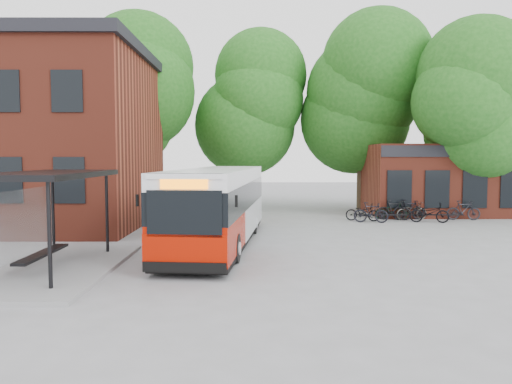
{
  "coord_description": "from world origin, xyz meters",
  "views": [
    {
      "loc": [
        1.32,
        -15.24,
        3.29
      ],
      "look_at": [
        1.39,
        3.15,
        2.0
      ],
      "focal_mm": 35.0,
      "sensor_mm": 36.0,
      "label": 1
    }
  ],
  "objects_px": {
    "bicycle_0": "(362,212)",
    "bicycle_1": "(371,213)",
    "bicycle_5": "(409,210)",
    "bus_shelter": "(52,221)",
    "bicycle_6": "(429,213)",
    "bicycle_2": "(391,211)",
    "bicycle_4": "(412,211)",
    "bicycle_7": "(463,210)",
    "city_bus": "(219,207)",
    "bicycle_3": "(394,210)"
  },
  "relations": [
    {
      "from": "bicycle_2",
      "to": "bicycle_4",
      "type": "bearing_deg",
      "value": -78.72
    },
    {
      "from": "bus_shelter",
      "to": "bicycle_3",
      "type": "xyz_separation_m",
      "value": [
        13.15,
        11.7,
        -0.92
      ]
    },
    {
      "from": "bicycle_0",
      "to": "bicycle_1",
      "type": "height_order",
      "value": "bicycle_1"
    },
    {
      "from": "bicycle_0",
      "to": "bicycle_5",
      "type": "distance_m",
      "value": 2.58
    },
    {
      "from": "bicycle_7",
      "to": "bicycle_1",
      "type": "bearing_deg",
      "value": 107.87
    },
    {
      "from": "bicycle_1",
      "to": "bicycle_7",
      "type": "xyz_separation_m",
      "value": [
        5.08,
        1.01,
        -0.0
      ]
    },
    {
      "from": "bicycle_1",
      "to": "bicycle_6",
      "type": "relative_size",
      "value": 0.89
    },
    {
      "from": "bicycle_5",
      "to": "bicycle_7",
      "type": "height_order",
      "value": "bicycle_5"
    },
    {
      "from": "bus_shelter",
      "to": "bicycle_1",
      "type": "distance_m",
      "value": 15.82
    },
    {
      "from": "city_bus",
      "to": "bicycle_0",
      "type": "relative_size",
      "value": 6.51
    },
    {
      "from": "bicycle_0",
      "to": "bicycle_3",
      "type": "distance_m",
      "value": 1.77
    },
    {
      "from": "bicycle_2",
      "to": "bicycle_6",
      "type": "xyz_separation_m",
      "value": [
        1.59,
        -1.25,
        0.07
      ]
    },
    {
      "from": "bicycle_1",
      "to": "bus_shelter",
      "type": "bearing_deg",
      "value": 146.15
    },
    {
      "from": "bicycle_3",
      "to": "bicycle_7",
      "type": "distance_m",
      "value": 3.62
    },
    {
      "from": "city_bus",
      "to": "bicycle_5",
      "type": "xyz_separation_m",
      "value": [
        9.46,
        7.42,
        -0.9
      ]
    },
    {
      "from": "bicycle_1",
      "to": "bicycle_5",
      "type": "relative_size",
      "value": 0.97
    },
    {
      "from": "bicycle_3",
      "to": "bicycle_6",
      "type": "xyz_separation_m",
      "value": [
        1.49,
        -1.07,
        -0.02
      ]
    },
    {
      "from": "bus_shelter",
      "to": "bicycle_4",
      "type": "xyz_separation_m",
      "value": [
        14.1,
        11.75,
        -0.98
      ]
    },
    {
      "from": "bicycle_0",
      "to": "bicycle_2",
      "type": "distance_m",
      "value": 1.73
    },
    {
      "from": "bicycle_2",
      "to": "bicycle_6",
      "type": "relative_size",
      "value": 0.87
    },
    {
      "from": "city_bus",
      "to": "bicycle_1",
      "type": "relative_size",
      "value": 6.59
    },
    {
      "from": "bicycle_2",
      "to": "bicycle_3",
      "type": "relative_size",
      "value": 0.94
    },
    {
      "from": "city_bus",
      "to": "bicycle_2",
      "type": "relative_size",
      "value": 6.8
    },
    {
      "from": "bicycle_0",
      "to": "bicycle_4",
      "type": "xyz_separation_m",
      "value": [
        2.68,
        0.44,
        0.02
      ]
    },
    {
      "from": "bicycle_0",
      "to": "bicycle_6",
      "type": "xyz_separation_m",
      "value": [
        3.22,
        -0.69,
        0.05
      ]
    },
    {
      "from": "bicycle_1",
      "to": "bicycle_2",
      "type": "distance_m",
      "value": 1.86
    },
    {
      "from": "city_bus",
      "to": "bicycle_4",
      "type": "distance_m",
      "value": 12.15
    },
    {
      "from": "bicycle_3",
      "to": "bus_shelter",
      "type": "bearing_deg",
      "value": 149.06
    },
    {
      "from": "bus_shelter",
      "to": "bicycle_7",
      "type": "bearing_deg",
      "value": 34.7
    },
    {
      "from": "bicycle_4",
      "to": "bicycle_5",
      "type": "xyz_separation_m",
      "value": [
        -0.14,
        0.03,
        0.06
      ]
    },
    {
      "from": "bicycle_0",
      "to": "bicycle_1",
      "type": "bearing_deg",
      "value": -139.06
    },
    {
      "from": "bicycle_0",
      "to": "bicycle_1",
      "type": "xyz_separation_m",
      "value": [
        0.27,
        -0.71,
        0.06
      ]
    },
    {
      "from": "bicycle_1",
      "to": "bicycle_7",
      "type": "bearing_deg",
      "value": -64.85
    },
    {
      "from": "bicycle_3",
      "to": "bicycle_6",
      "type": "height_order",
      "value": "bicycle_3"
    },
    {
      "from": "bicycle_4",
      "to": "bicycle_5",
      "type": "bearing_deg",
      "value": 60.52
    },
    {
      "from": "bicycle_2",
      "to": "bicycle_1",
      "type": "bearing_deg",
      "value": 151.2
    },
    {
      "from": "bicycle_4",
      "to": "bicycle_6",
      "type": "distance_m",
      "value": 1.25
    },
    {
      "from": "bicycle_6",
      "to": "bicycle_7",
      "type": "height_order",
      "value": "bicycle_7"
    },
    {
      "from": "bicycle_7",
      "to": "bus_shelter",
      "type": "bearing_deg",
      "value": 131.36
    },
    {
      "from": "bicycle_1",
      "to": "bicycle_7",
      "type": "relative_size",
      "value": 1.0
    },
    {
      "from": "city_bus",
      "to": "bicycle_6",
      "type": "distance_m",
      "value": 11.96
    },
    {
      "from": "bus_shelter",
      "to": "bicycle_3",
      "type": "relative_size",
      "value": 4.0
    },
    {
      "from": "bicycle_1",
      "to": "bicycle_5",
      "type": "bearing_deg",
      "value": -48.65
    },
    {
      "from": "bus_shelter",
      "to": "bicycle_6",
      "type": "height_order",
      "value": "bus_shelter"
    },
    {
      "from": "bus_shelter",
      "to": "bicycle_1",
      "type": "relative_size",
      "value": 4.1
    },
    {
      "from": "bicycle_0",
      "to": "bicycle_7",
      "type": "height_order",
      "value": "bicycle_7"
    },
    {
      "from": "city_bus",
      "to": "bicycle_3",
      "type": "xyz_separation_m",
      "value": [
        8.65,
        7.34,
        -0.9
      ]
    },
    {
      "from": "bicycle_3",
      "to": "bicycle_0",
      "type": "bearing_deg",
      "value": 119.95
    },
    {
      "from": "city_bus",
      "to": "bicycle_0",
      "type": "distance_m",
      "value": 9.86
    },
    {
      "from": "bicycle_2",
      "to": "bicycle_7",
      "type": "relative_size",
      "value": 0.97
    }
  ]
}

